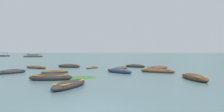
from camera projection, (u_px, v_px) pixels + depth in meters
name	position (u px, v px, depth m)	size (l,w,h in m)	color
ground_plane	(116.00, 53.00, 1507.85)	(6000.00, 6000.00, 0.00)	slate
mountain_1	(65.00, 31.00, 2094.54)	(1855.50, 1855.50, 429.98)	#56665B
mountain_2	(168.00, 34.00, 1759.35)	(1208.04, 1208.04, 310.83)	#56665B
rowboat_0	(55.00, 72.00, 24.18)	(3.25, 2.04, 0.45)	#4C3323
rowboat_1	(119.00, 71.00, 24.77)	(3.62, 3.85, 0.67)	navy
rowboat_2	(36.00, 67.00, 31.55)	(4.37, 3.27, 0.52)	#4C3323
rowboat_3	(194.00, 77.00, 18.48)	(1.56, 4.61, 0.66)	#4C3323
rowboat_4	(12.00, 72.00, 24.05)	(2.93, 3.74, 0.59)	#2D2826
rowboat_5	(92.00, 68.00, 31.80)	(2.14, 3.07, 0.36)	brown
rowboat_6	(135.00, 66.00, 33.90)	(3.59, 2.91, 0.63)	#2D2826
rowboat_8	(157.00, 68.00, 29.67)	(4.04, 3.42, 0.65)	brown
rowboat_9	(51.00, 77.00, 18.27)	(3.88, 1.82, 0.74)	#2D2826
rowboat_10	(70.00, 85.00, 14.47)	(2.38, 4.30, 0.62)	#2D2826
rowboat_11	(157.00, 71.00, 25.14)	(4.35, 2.99, 0.59)	brown
rowboat_12	(69.00, 66.00, 33.63)	(4.09, 2.28, 0.70)	#2D2826
rowboat_13	(121.00, 68.00, 29.70)	(2.72, 4.08, 0.50)	#4C3323
ferry_0	(33.00, 56.00, 104.78)	(8.80, 4.02, 2.54)	#4C3323
ferry_1	(33.00, 55.00, 170.04)	(8.72, 4.22, 2.54)	navy
ferry_2	(0.00, 56.00, 122.33)	(11.05, 5.86, 2.54)	#2D2826
weed_patch_1	(82.00, 78.00, 20.12)	(2.86, 2.66, 0.14)	#38662D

